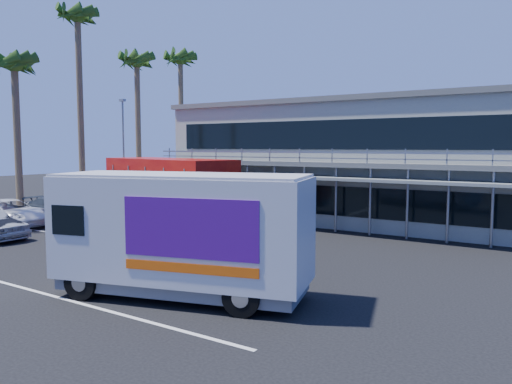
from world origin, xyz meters
The scene contains 13 objects.
ground centered at (0.00, 0.00, 0.00)m, with size 120.00×120.00×0.00m, color black.
building centered at (3.00, 14.94, 3.66)m, with size 22.40×12.00×7.30m.
curb_strip centered at (-15.00, 6.00, 0.08)m, with size 3.00×32.00×0.16m, color #A5A399.
palm_c centered at (-14.90, 3.00, 9.21)m, with size 2.80×2.80×10.75m.
palm_d centered at (-15.20, 8.00, 12.80)m, with size 2.80×2.80×14.75m.
palm_e centered at (-14.70, 13.00, 10.57)m, with size 2.80×2.80×12.25m.
palm_f centered at (-15.10, 18.50, 11.47)m, with size 2.80×2.80×13.25m.
light_pole_far centered at (-14.20, 11.00, 4.50)m, with size 0.50×0.25×8.09m.
red_truck centered at (-4.77, 5.19, 2.15)m, with size 11.88×5.29×3.90m.
white_van centered at (4.90, -3.86, 1.99)m, with size 8.11×4.67×3.75m.
parked_car_c centered at (-12.50, 0.80, 0.77)m, with size 2.54×5.51×1.53m, color silver.
parked_car_d centered at (-12.50, 4.00, 0.70)m, with size 1.95×4.79×1.39m, color #333B44.
parked_car_e centered at (-9.50, 10.80, 0.72)m, with size 1.69×4.21×1.43m, color slate.
Camera 1 is at (14.96, -15.01, 4.58)m, focal length 35.00 mm.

